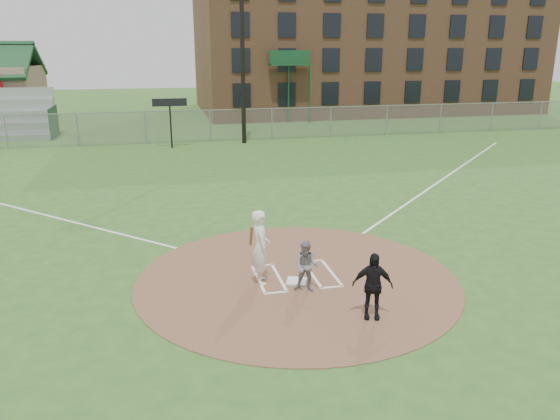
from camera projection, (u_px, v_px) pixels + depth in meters
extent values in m
plane|color=#305D1F|center=(297.00, 279.00, 14.32)|extent=(140.00, 140.00, 0.00)
cylinder|color=brown|center=(297.00, 278.00, 14.31)|extent=(8.40, 8.40, 0.02)
cube|color=white|center=(297.00, 281.00, 14.08)|extent=(0.65, 0.65, 0.03)
cube|color=white|center=(440.00, 181.00, 24.63)|extent=(17.04, 17.04, 0.01)
cube|color=white|center=(10.00, 206.00, 20.81)|extent=(17.04, 17.04, 0.01)
imported|color=gray|center=(307.00, 266.00, 13.40)|extent=(0.78, 0.71, 1.29)
imported|color=black|center=(372.00, 286.00, 12.03)|extent=(0.97, 0.62, 1.54)
cube|color=white|center=(258.00, 279.00, 14.24)|extent=(0.08, 1.80, 0.01)
cube|color=white|center=(279.00, 277.00, 14.35)|extent=(0.08, 1.80, 0.01)
cube|color=white|center=(262.00, 265.00, 15.14)|extent=(0.62, 0.08, 0.01)
cube|color=white|center=(276.00, 293.00, 13.46)|extent=(0.62, 0.08, 0.01)
cube|color=white|center=(331.00, 272.00, 14.66)|extent=(0.08, 1.80, 0.01)
cube|color=white|center=(312.00, 274.00, 14.54)|extent=(0.08, 1.80, 0.01)
cube|color=white|center=(312.00, 261.00, 15.44)|extent=(0.62, 0.08, 0.01)
cube|color=white|center=(332.00, 287.00, 13.76)|extent=(0.62, 0.08, 0.01)
imported|color=white|center=(261.00, 247.00, 13.80)|extent=(0.48, 0.72, 1.93)
cylinder|color=brown|center=(251.00, 236.00, 13.23)|extent=(0.12, 0.60, 0.70)
cube|color=slate|center=(210.00, 126.00, 34.57)|extent=(56.00, 0.03, 2.00)
cube|color=gray|center=(210.00, 110.00, 34.28)|extent=(56.00, 0.06, 0.06)
cube|color=gray|center=(210.00, 126.00, 34.57)|extent=(56.08, 0.08, 2.00)
cube|color=#194728|center=(54.00, 122.00, 36.37)|extent=(0.08, 3.20, 2.00)
cube|color=brown|center=(361.00, 28.00, 51.03)|extent=(30.00, 16.00, 15.00)
cube|color=black|center=(397.00, 26.00, 43.51)|extent=(26.60, 0.10, 12.20)
cube|color=#194728|center=(290.00, 64.00, 41.90)|extent=(3.20, 1.00, 0.15)
cube|color=#194728|center=(288.00, 94.00, 43.01)|extent=(0.12, 0.12, 4.50)
cube|color=#194728|center=(310.00, 94.00, 42.44)|extent=(0.12, 0.12, 4.50)
cube|color=#194728|center=(290.00, 57.00, 41.74)|extent=(3.20, 0.08, 1.00)
cylinder|color=black|center=(242.00, 44.00, 32.62)|extent=(0.26, 0.26, 12.00)
cylinder|color=black|center=(171.00, 126.00, 32.27)|extent=(0.10, 0.10, 2.60)
cube|color=black|center=(169.00, 102.00, 31.87)|extent=(2.00, 0.10, 0.45)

